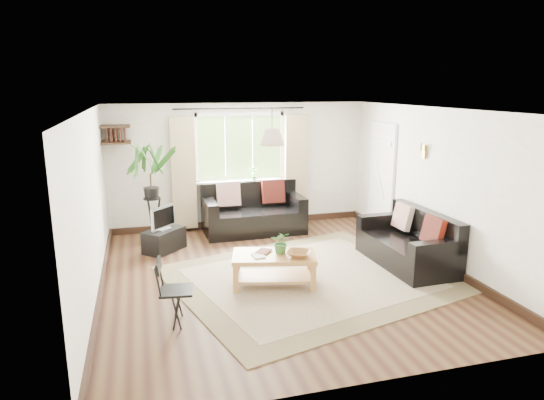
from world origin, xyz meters
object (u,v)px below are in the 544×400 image
object	(u,v)px
sofa_back	(254,210)
coffee_table	(274,270)
tv_stand	(164,240)
sofa_right	(407,240)
palm_stand	(152,194)
folding_chair	(177,292)

from	to	relation	value
sofa_back	coffee_table	xyz separation A→B (m)	(-0.31, -2.56, -0.21)
coffee_table	tv_stand	bearing A→B (deg)	125.89
sofa_right	coffee_table	size ratio (longest dim) A/B	1.51
tv_stand	coffee_table	bearing A→B (deg)	-100.00
coffee_table	palm_stand	bearing A→B (deg)	122.08
sofa_back	folding_chair	bearing A→B (deg)	-118.17
sofa_back	sofa_right	world-z (taller)	sofa_back
sofa_back	tv_stand	world-z (taller)	sofa_back
coffee_table	folding_chair	distance (m)	1.58
tv_stand	palm_stand	bearing A→B (deg)	59.94
palm_stand	folding_chair	bearing A→B (deg)	-87.19
sofa_back	palm_stand	xyz separation A→B (m)	(-1.85, -0.11, 0.44)
palm_stand	sofa_right	bearing A→B (deg)	-30.72
tv_stand	sofa_right	bearing A→B (deg)	-71.00
sofa_back	coffee_table	size ratio (longest dim) A/B	1.64
coffee_table	palm_stand	world-z (taller)	palm_stand
tv_stand	folding_chair	distance (m)	2.67
palm_stand	folding_chair	distance (m)	3.24
folding_chair	sofa_right	bearing A→B (deg)	-67.07
sofa_back	folding_chair	xyz separation A→B (m)	(-1.69, -3.30, -0.04)
sofa_right	tv_stand	world-z (taller)	sofa_right
sofa_right	tv_stand	size ratio (longest dim) A/B	2.44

